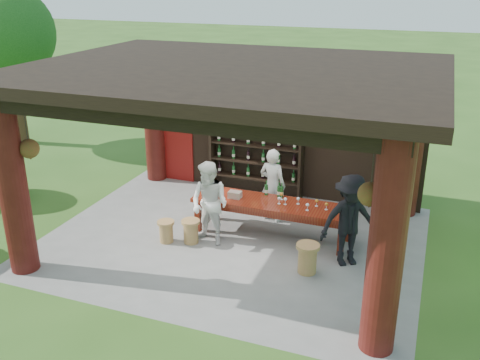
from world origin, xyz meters
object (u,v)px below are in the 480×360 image
(stool_near_left, at_px, (191,231))
(stool_far_left, at_px, (166,231))
(guest_man, at_px, (350,221))
(guest_woman, at_px, (210,204))
(stool_near_right, at_px, (307,258))
(host, at_px, (272,185))
(tasting_table, at_px, (271,207))
(napkin_basket, at_px, (235,195))
(wine_shelf, at_px, (256,154))

(stool_near_left, bearing_deg, stool_far_left, -162.71)
(guest_man, bearing_deg, guest_woman, 150.04)
(stool_near_right, bearing_deg, host, 123.57)
(tasting_table, height_order, stool_near_left, tasting_table)
(guest_man, bearing_deg, stool_near_right, -170.17)
(host, relative_size, napkin_basket, 6.25)
(napkin_basket, bearing_deg, host, 54.79)
(napkin_basket, bearing_deg, wine_shelf, 97.16)
(guest_man, bearing_deg, host, 112.04)
(stool_near_left, distance_m, stool_far_left, 0.50)
(stool_far_left, relative_size, guest_woman, 0.27)
(wine_shelf, height_order, napkin_basket, wine_shelf)
(stool_far_left, bearing_deg, napkin_basket, 40.46)
(stool_near_right, bearing_deg, stool_near_left, 172.98)
(wine_shelf, height_order, host, wine_shelf)
(stool_near_left, height_order, guest_woman, guest_woman)
(tasting_table, relative_size, stool_near_right, 5.78)
(wine_shelf, xyz_separation_m, guest_woman, (-0.01, -2.73, -0.17))
(wine_shelf, xyz_separation_m, tasting_table, (1.03, -2.01, -0.39))
(tasting_table, bearing_deg, guest_woman, -145.21)
(wine_shelf, xyz_separation_m, stool_far_left, (-0.85, -3.02, -0.78))
(stool_near_right, relative_size, stool_far_left, 1.23)
(tasting_table, relative_size, stool_near_left, 6.63)
(stool_far_left, relative_size, host, 0.28)
(wine_shelf, relative_size, stool_near_right, 4.11)
(tasting_table, xyz_separation_m, stool_near_left, (-1.40, -0.86, -0.37))
(stool_near_right, bearing_deg, stool_far_left, 177.00)
(host, height_order, napkin_basket, host)
(stool_near_left, distance_m, host, 2.07)
(guest_woman, height_order, guest_man, guest_man)
(guest_woman, bearing_deg, napkin_basket, 80.65)
(tasting_table, xyz_separation_m, stool_far_left, (-1.88, -1.01, -0.39))
(wine_shelf, height_order, stool_far_left, wine_shelf)
(napkin_basket, bearing_deg, stool_far_left, -139.54)
(wine_shelf, bearing_deg, guest_man, -43.92)
(stool_near_left, height_order, host, host)
(tasting_table, bearing_deg, stool_near_left, -148.52)
(guest_woman, relative_size, napkin_basket, 6.51)
(stool_far_left, height_order, host, host)
(wine_shelf, bearing_deg, napkin_basket, -82.84)
(wine_shelf, height_order, tasting_table, wine_shelf)
(stool_far_left, bearing_deg, guest_woman, 18.71)
(wine_shelf, distance_m, guest_man, 3.75)
(tasting_table, relative_size, stool_far_left, 7.10)
(tasting_table, distance_m, host, 0.79)
(wine_shelf, bearing_deg, host, -57.21)
(wine_shelf, height_order, stool_near_left, wine_shelf)
(wine_shelf, xyz_separation_m, guest_man, (2.70, -2.60, -0.14))
(guest_woman, height_order, napkin_basket, guest_woman)
(stool_near_left, xyz_separation_m, guest_man, (3.08, 0.27, 0.62))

